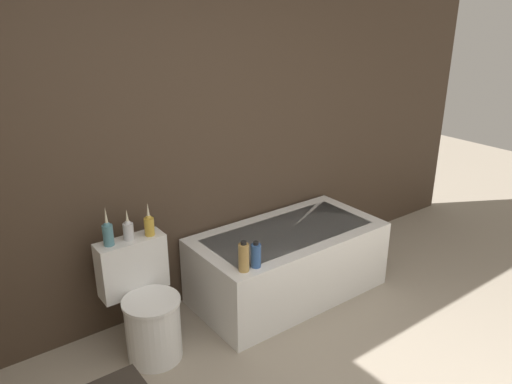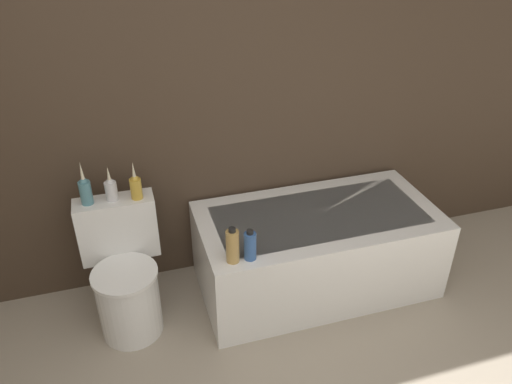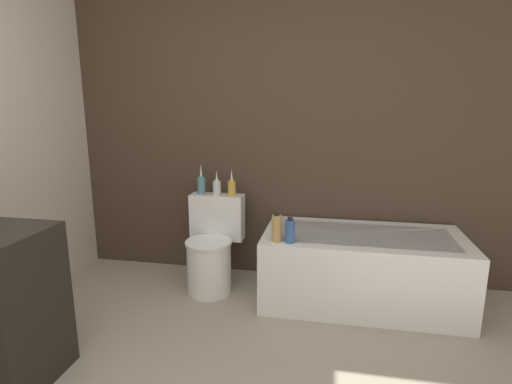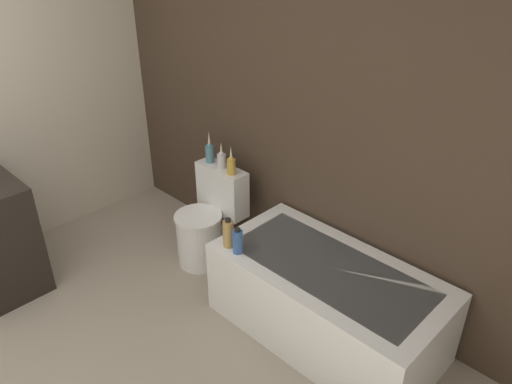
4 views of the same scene
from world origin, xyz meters
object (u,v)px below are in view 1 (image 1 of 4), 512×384
(vase_silver, at_px, (128,229))
(vase_bronze, at_px, (149,224))
(vase_gold, at_px, (108,232))
(bathtub, at_px, (288,262))
(shampoo_bottle_short, at_px, (256,255))
(toilet, at_px, (146,307))
(shampoo_bottle_tall, at_px, (244,257))

(vase_silver, height_order, vase_bronze, vase_bronze)
(vase_gold, bearing_deg, vase_bronze, -4.70)
(bathtub, height_order, vase_bronze, vase_bronze)
(vase_gold, distance_m, shampoo_bottle_short, 0.93)
(vase_gold, distance_m, vase_bronze, 0.26)
(vase_silver, xyz_separation_m, shampoo_bottle_short, (0.65, -0.46, -0.19))
(toilet, xyz_separation_m, shampoo_bottle_short, (0.65, -0.29, 0.29))
(vase_silver, distance_m, shampoo_bottle_tall, 0.75)
(vase_gold, distance_m, vase_silver, 0.13)
(vase_gold, bearing_deg, shampoo_bottle_short, -30.45)
(vase_bronze, xyz_separation_m, shampoo_bottle_short, (0.52, -0.44, -0.20))
(bathtub, distance_m, toilet, 1.17)
(toilet, distance_m, vase_gold, 0.54)
(toilet, bearing_deg, shampoo_bottle_short, -24.08)
(vase_bronze, height_order, shampoo_bottle_tall, vase_bronze)
(bathtub, distance_m, vase_silver, 1.30)
(bathtub, height_order, vase_gold, vase_gold)
(toilet, bearing_deg, vase_bronze, 48.35)
(vase_gold, bearing_deg, shampoo_bottle_tall, -33.36)
(bathtub, xyz_separation_m, shampoo_bottle_tall, (-0.60, -0.27, 0.36))
(shampoo_bottle_short, bearing_deg, vase_gold, 149.55)
(vase_silver, height_order, shampoo_bottle_short, vase_silver)
(vase_silver, height_order, shampoo_bottle_tall, vase_silver)
(vase_gold, relative_size, shampoo_bottle_short, 1.42)
(vase_silver, xyz_separation_m, shampoo_bottle_tall, (0.56, -0.46, -0.18))
(toilet, height_order, shampoo_bottle_tall, same)
(vase_bronze, height_order, shampoo_bottle_short, vase_bronze)
(vase_gold, bearing_deg, bathtub, -7.98)
(shampoo_bottle_short, bearing_deg, toilet, 155.92)
(toilet, relative_size, shampoo_bottle_short, 4.11)
(shampoo_bottle_tall, bearing_deg, shampoo_bottle_short, -3.34)
(vase_silver, bearing_deg, shampoo_bottle_tall, -39.25)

